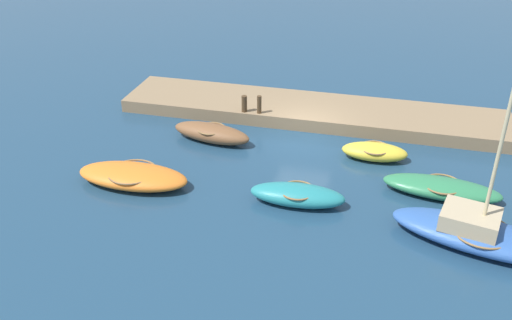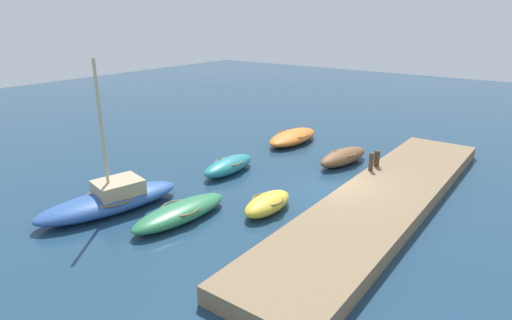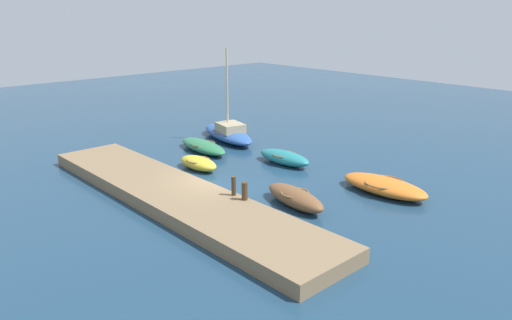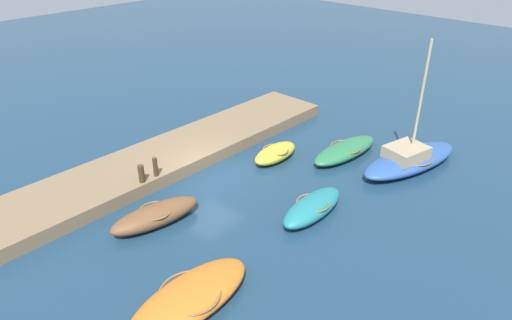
{
  "view_description": "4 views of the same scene",
  "coord_description": "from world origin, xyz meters",
  "px_view_note": "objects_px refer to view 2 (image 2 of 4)",
  "views": [
    {
      "loc": [
        -3.59,
        22.91,
        11.6
      ],
      "look_at": [
        1.12,
        4.38,
        0.99
      ],
      "focal_mm": 39.86,
      "sensor_mm": 36.0,
      "label": 1
    },
    {
      "loc": [
        -16.2,
        -7.66,
        7.63
      ],
      "look_at": [
        -0.18,
        4.19,
        0.79
      ],
      "focal_mm": 29.99,
      "sensor_mm": 36.0,
      "label": 2
    },
    {
      "loc": [
        17.71,
        -13.59,
        8.44
      ],
      "look_at": [
        -0.29,
        2.92,
        0.87
      ],
      "focal_mm": 34.33,
      "sensor_mm": 36.0,
      "label": 3
    },
    {
      "loc": [
        11.86,
        14.25,
        10.76
      ],
      "look_at": [
        -0.97,
        2.18,
        1.19
      ],
      "focal_mm": 32.24,
      "sensor_mm": 36.0,
      "label": 4
    }
  ],
  "objects_px": {
    "motorboat_orange": "(293,137)",
    "sailboat_blue": "(111,199)",
    "rowboat_teal": "(229,165)",
    "mooring_post_mid_west": "(377,158)",
    "rowboat_brown": "(343,157)",
    "dinghy_yellow": "(268,203)",
    "rowboat_green": "(180,212)",
    "mooring_post_west": "(371,162)"
  },
  "relations": [
    {
      "from": "rowboat_brown",
      "to": "mooring_post_mid_west",
      "type": "relative_size",
      "value": 4.84
    },
    {
      "from": "rowboat_green",
      "to": "dinghy_yellow",
      "type": "height_order",
      "value": "dinghy_yellow"
    },
    {
      "from": "rowboat_green",
      "to": "mooring_post_mid_west",
      "type": "xyz_separation_m",
      "value": [
        8.88,
        -4.37,
        0.66
      ]
    },
    {
      "from": "sailboat_blue",
      "to": "mooring_post_mid_west",
      "type": "relative_size",
      "value": 7.8
    },
    {
      "from": "rowboat_green",
      "to": "mooring_post_west",
      "type": "bearing_deg",
      "value": -23.79
    },
    {
      "from": "dinghy_yellow",
      "to": "rowboat_brown",
      "type": "bearing_deg",
      "value": -1.22
    },
    {
      "from": "rowboat_brown",
      "to": "mooring_post_west",
      "type": "height_order",
      "value": "mooring_post_west"
    },
    {
      "from": "motorboat_orange",
      "to": "mooring_post_mid_west",
      "type": "bearing_deg",
      "value": -113.83
    },
    {
      "from": "rowboat_brown",
      "to": "mooring_post_west",
      "type": "relative_size",
      "value": 4.42
    },
    {
      "from": "mooring_post_mid_west",
      "to": "mooring_post_west",
      "type": "bearing_deg",
      "value": 180.0
    },
    {
      "from": "rowboat_green",
      "to": "rowboat_teal",
      "type": "height_order",
      "value": "rowboat_teal"
    },
    {
      "from": "rowboat_brown",
      "to": "rowboat_green",
      "type": "bearing_deg",
      "value": 176.63
    },
    {
      "from": "rowboat_brown",
      "to": "mooring_post_mid_west",
      "type": "distance_m",
      "value": 2.43
    },
    {
      "from": "sailboat_blue",
      "to": "mooring_post_mid_west",
      "type": "distance_m",
      "value": 12.32
    },
    {
      "from": "rowboat_brown",
      "to": "rowboat_green",
      "type": "distance_m",
      "value": 10.04
    },
    {
      "from": "sailboat_blue",
      "to": "mooring_post_mid_west",
      "type": "xyz_separation_m",
      "value": [
        9.95,
        -7.25,
        0.49
      ]
    },
    {
      "from": "rowboat_teal",
      "to": "mooring_post_mid_west",
      "type": "bearing_deg",
      "value": -61.71
    },
    {
      "from": "rowboat_brown",
      "to": "rowboat_teal",
      "type": "height_order",
      "value": "rowboat_brown"
    },
    {
      "from": "sailboat_blue",
      "to": "mooring_post_west",
      "type": "height_order",
      "value": "sailboat_blue"
    },
    {
      "from": "rowboat_green",
      "to": "mooring_post_mid_west",
      "type": "relative_size",
      "value": 5.66
    },
    {
      "from": "dinghy_yellow",
      "to": "mooring_post_west",
      "type": "relative_size",
      "value": 3.2
    },
    {
      "from": "rowboat_green",
      "to": "mooring_post_west",
      "type": "relative_size",
      "value": 5.17
    },
    {
      "from": "rowboat_green",
      "to": "dinghy_yellow",
      "type": "xyz_separation_m",
      "value": [
        2.64,
        -2.28,
        0.02
      ]
    },
    {
      "from": "rowboat_brown",
      "to": "dinghy_yellow",
      "type": "height_order",
      "value": "rowboat_brown"
    },
    {
      "from": "rowboat_brown",
      "to": "mooring_post_mid_west",
      "type": "bearing_deg",
      "value": -103.78
    },
    {
      "from": "sailboat_blue",
      "to": "mooring_post_west",
      "type": "bearing_deg",
      "value": -25.02
    },
    {
      "from": "rowboat_brown",
      "to": "rowboat_green",
      "type": "relative_size",
      "value": 0.85
    },
    {
      "from": "motorboat_orange",
      "to": "rowboat_teal",
      "type": "relative_size",
      "value": 1.25
    },
    {
      "from": "motorboat_orange",
      "to": "rowboat_green",
      "type": "distance_m",
      "value": 11.79
    },
    {
      "from": "mooring_post_west",
      "to": "motorboat_orange",
      "type": "bearing_deg",
      "value": 61.87
    },
    {
      "from": "motorboat_orange",
      "to": "sailboat_blue",
      "type": "xyz_separation_m",
      "value": [
        -12.68,
        0.79,
        0.13
      ]
    },
    {
      "from": "rowboat_green",
      "to": "mooring_post_mid_west",
      "type": "height_order",
      "value": "mooring_post_mid_west"
    },
    {
      "from": "dinghy_yellow",
      "to": "mooring_post_mid_west",
      "type": "distance_m",
      "value": 6.6
    },
    {
      "from": "rowboat_brown",
      "to": "mooring_post_west",
      "type": "bearing_deg",
      "value": -117.9
    },
    {
      "from": "rowboat_green",
      "to": "sailboat_blue",
      "type": "xyz_separation_m",
      "value": [
        -1.07,
        2.88,
        0.17
      ]
    },
    {
      "from": "rowboat_green",
      "to": "sailboat_blue",
      "type": "distance_m",
      "value": 3.08
    },
    {
      "from": "rowboat_brown",
      "to": "dinghy_yellow",
      "type": "relative_size",
      "value": 1.38
    },
    {
      "from": "motorboat_orange",
      "to": "mooring_post_west",
      "type": "xyz_separation_m",
      "value": [
        -3.45,
        -6.46,
        0.66
      ]
    },
    {
      "from": "rowboat_teal",
      "to": "mooring_post_mid_west",
      "type": "distance_m",
      "value": 7.3
    },
    {
      "from": "rowboat_brown",
      "to": "motorboat_orange",
      "type": "height_order",
      "value": "rowboat_brown"
    },
    {
      "from": "motorboat_orange",
      "to": "rowboat_teal",
      "type": "bearing_deg",
      "value": -179.05
    },
    {
      "from": "sailboat_blue",
      "to": "mooring_post_west",
      "type": "xyz_separation_m",
      "value": [
        9.23,
        -7.25,
        0.53
      ]
    }
  ]
}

